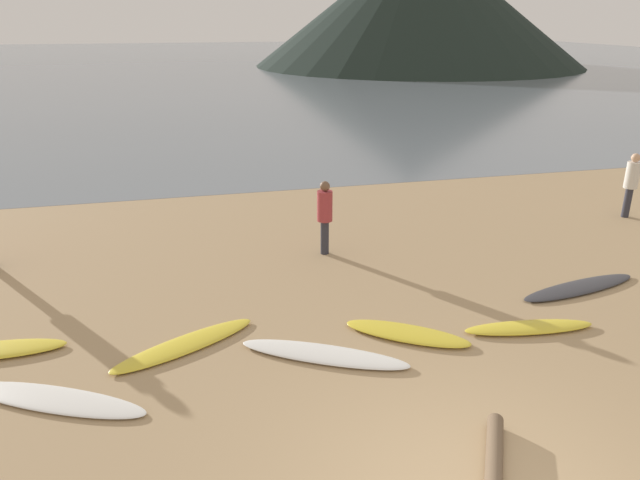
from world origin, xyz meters
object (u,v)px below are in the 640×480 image
surfboard_5 (407,333)px  driftwood_log (494,476)px  surfboard_7 (579,287)px  person_2 (632,180)px  surfboard_6 (529,327)px  surfboard_3 (185,345)px  person_0 (325,212)px  surfboard_4 (324,354)px  surfboard_2 (56,400)px

surfboard_5 → driftwood_log: 3.21m
surfboard_7 → person_2: size_ratio=1.63×
surfboard_6 → person_2: person_2 is taller
surfboard_3 → person_2: (10.99, 3.79, 0.92)m
surfboard_7 → person_2: bearing=30.9°
surfboard_7 → driftwood_log: driftwood_log is taller
surfboard_3 → person_0: bearing=19.2°
surfboard_4 → person_0: (1.01, 3.99, 0.89)m
surfboard_2 → surfboard_7: bearing=36.2°
surfboard_2 → person_0: person_0 is taller
surfboard_7 → person_2: (3.80, 3.43, 0.92)m
surfboard_3 → surfboard_5: (3.44, -0.50, 0.01)m
surfboard_3 → surfboard_7: 7.20m
person_2 → driftwood_log: bearing=72.5°
surfboard_2 → person_0: (4.72, 4.22, 0.90)m
surfboard_2 → surfboard_4: 3.71m
surfboard_2 → person_2: person_2 is taller
surfboard_6 → person_2: (5.57, 4.58, 0.91)m
surfboard_2 → surfboard_4: size_ratio=1.02×
surfboard_6 → driftwood_log: bearing=-121.0°
surfboard_5 → surfboard_6: 2.00m
surfboard_7 → person_0: bearing=134.4°
surfboard_2 → surfboard_4: bearing=31.0°
surfboard_3 → surfboard_4: size_ratio=0.94×
surfboard_6 → person_0: bearing=127.7°
surfboard_4 → surfboard_6: bearing=28.8°
person_2 → surfboard_3: bearing=47.7°
surfboard_7 → driftwood_log: size_ratio=1.32×
surfboard_4 → person_2: size_ratio=1.59×
surfboard_4 → driftwood_log: 3.15m
surfboard_5 → person_0: (-0.41, 3.71, 0.89)m
surfboard_2 → driftwood_log: driftwood_log is taller
driftwood_log → surfboard_2: bearing=151.1°
person_2 → surfboard_2: bearing=49.4°
surfboard_5 → surfboard_4: bearing=-134.4°
surfboard_5 → surfboard_7: size_ratio=0.76×
surfboard_3 → driftwood_log: size_ratio=1.20×
surfboard_2 → surfboard_6: bearing=29.2°
person_2 → driftwood_log: 10.86m
person_0 → surfboard_6: bearing=-135.2°
surfboard_5 → person_2: person_2 is taller
surfboard_3 → surfboard_2: bearing=-176.8°
surfboard_3 → surfboard_6: bearing=-35.8°
surfboard_5 → person_2: (7.55, 4.30, 0.91)m
surfboard_6 → person_0: (-2.40, 3.99, 0.89)m
surfboard_4 → surfboard_5: surfboard_5 is taller
surfboard_7 → person_0: 5.13m
surfboard_2 → surfboard_7: surfboard_7 is taller
surfboard_6 → person_0: 4.74m
surfboard_3 → surfboard_7: (7.19, 0.36, -0.00)m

